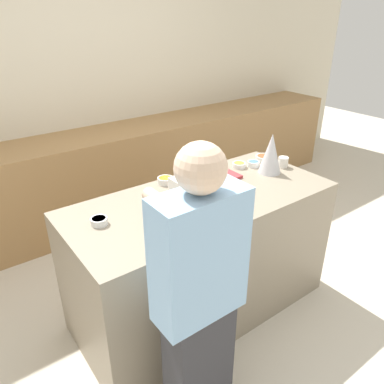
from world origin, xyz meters
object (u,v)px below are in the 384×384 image
candy_bowl_front_corner (99,221)px  gingerbread_house (192,193)px  baking_tray (192,211)px  decorative_tree (271,153)px  cookbook (225,176)px  person (199,302)px  mug (283,162)px  candy_bowl_far_right (264,158)px  candy_bowl_near_tray_left (165,180)px  candy_bowl_near_tray_right (253,164)px  candy_bowl_far_left (239,165)px

candy_bowl_front_corner → gingerbread_house: bearing=-21.0°
baking_tray → decorative_tree: (0.80, 0.13, 0.14)m
gingerbread_house → decorative_tree: bearing=9.5°
candy_bowl_front_corner → cookbook: size_ratio=0.52×
gingerbread_house → person: (-0.35, -0.53, -0.22)m
baking_tray → gingerbread_house: 0.12m
decorative_tree → candy_bowl_front_corner: 1.29m
mug → cookbook: bearing=166.6°
baking_tray → candy_bowl_front_corner: 0.53m
gingerbread_house → baking_tray: bearing=-157.6°
decorative_tree → candy_bowl_far_right: 0.26m
gingerbread_house → candy_bowl_near_tray_left: gingerbread_house is taller
candy_bowl_near_tray_right → mug: (0.17, -0.14, 0.02)m
baking_tray → candy_bowl_far_left: size_ratio=3.79×
decorative_tree → candy_bowl_far_right: size_ratio=2.13×
candy_bowl_far_left → mug: (0.27, -0.19, 0.02)m
candy_bowl_front_corner → cookbook: (0.97, 0.07, -0.01)m
candy_bowl_near_tray_right → person: size_ratio=0.06×
candy_bowl_far_right → candy_bowl_far_left: 0.25m
gingerbread_house → candy_bowl_near_tray_right: (0.78, 0.28, -0.10)m
candy_bowl_far_right → cookbook: 0.46m
candy_bowl_far_left → candy_bowl_front_corner: bearing=-173.0°
baking_tray → mug: bearing=8.6°
decorative_tree → candy_bowl_front_corner: size_ratio=3.09×
candy_bowl_far_right → candy_bowl_near_tray_left: bearing=173.0°
candy_bowl_far_left → cookbook: (-0.20, -0.08, -0.01)m
decorative_tree → candy_bowl_front_corner: bearing=177.5°
cookbook → candy_bowl_far_right: bearing=7.8°
baking_tray → candy_bowl_far_left: (0.68, 0.33, 0.02)m
mug → baking_tray: bearing=-171.4°
decorative_tree → person: 1.35m
candy_bowl_near_tray_left → person: 1.05m
decorative_tree → candy_bowl_near_tray_right: size_ratio=3.19×
person → mug: bearing=27.3°
gingerbread_house → mug: size_ratio=3.75×
candy_bowl_far_right → person: 1.55m
baking_tray → cookbook: 0.54m
candy_bowl_near_tray_right → candy_bowl_front_corner: size_ratio=0.97×
candy_bowl_near_tray_left → candy_bowl_far_left: (0.59, -0.09, -0.00)m
cookbook → mug: bearing=-13.4°
candy_bowl_near_tray_right → person: (-1.13, -0.81, -0.12)m
candy_bowl_near_tray_left → mug: mug is taller
candy_bowl_far_right → decorative_tree: bearing=-127.3°
baking_tray → candy_bowl_near_tray_right: (0.78, 0.28, 0.02)m
mug → person: size_ratio=0.05×
candy_bowl_far_left → person: size_ratio=0.06×
decorative_tree → candy_bowl_front_corner: decorative_tree is taller
candy_bowl_front_corner → cookbook: 0.97m
gingerbread_house → cookbook: bearing=28.0°
candy_bowl_near_tray_right → cookbook: 0.30m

